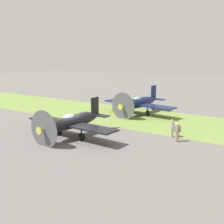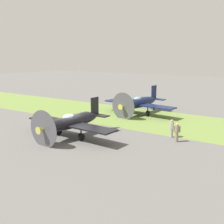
% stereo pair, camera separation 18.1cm
% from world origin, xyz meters
% --- Properties ---
extents(ground_plane, '(160.00, 160.00, 0.00)m').
position_xyz_m(ground_plane, '(0.00, 0.00, 0.00)').
color(ground_plane, '#605E5B').
extents(grass_verge, '(120.00, 11.00, 0.01)m').
position_xyz_m(grass_verge, '(0.00, -10.77, 0.00)').
color(grass_verge, olive).
rests_on(grass_verge, ground).
extents(airplane_lead, '(10.02, 7.93, 3.57)m').
position_xyz_m(airplane_lead, '(-0.31, -0.02, 1.49)').
color(airplane_lead, black).
rests_on(airplane_lead, ground).
extents(airplane_wingman, '(10.29, 8.17, 3.65)m').
position_xyz_m(airplane_wingman, '(-0.77, -12.75, 1.53)').
color(airplane_wingman, '#141E47').
rests_on(airplane_wingman, ground).
extents(ground_crew_chief, '(0.57, 0.38, 1.73)m').
position_xyz_m(ground_crew_chief, '(-9.17, -4.07, 0.91)').
color(ground_crew_chief, '#847A5B').
rests_on(ground_crew_chief, ground).
extents(ground_crew_mechanic, '(0.43, 0.52, 1.73)m').
position_xyz_m(ground_crew_mechanic, '(-8.25, -5.16, 0.91)').
color(ground_crew_mechanic, '#9E998E').
rests_on(ground_crew_mechanic, ground).
extents(runway_marker_cone, '(0.36, 0.36, 0.44)m').
position_xyz_m(runway_marker_cone, '(4.86, -5.16, 0.22)').
color(runway_marker_cone, orange).
rests_on(runway_marker_cone, ground).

